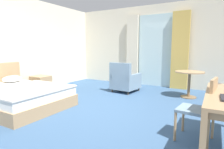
{
  "coord_description": "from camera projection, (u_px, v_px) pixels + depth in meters",
  "views": [
    {
      "loc": [
        2.26,
        -3.18,
        1.31
      ],
      "look_at": [
        0.32,
        0.18,
        0.78
      ],
      "focal_mm": 30.15,
      "sensor_mm": 36.0,
      "label": 1
    }
  ],
  "objects": [
    {
      "name": "balcony_glass_door",
      "position": [
        156.0,
        51.0,
        6.55
      ],
      "size": [
        1.23,
        0.02,
        2.48
      ],
      "primitive_type": "cube",
      "color": "silver",
      "rests_on": "ground"
    },
    {
      "name": "curtain_panel_right",
      "position": [
        180.0,
        51.0,
        6.05
      ],
      "size": [
        0.54,
        0.1,
        2.49
      ],
      "primitive_type": "cube",
      "color": "tan",
      "rests_on": "ground"
    },
    {
      "name": "desk_chair",
      "position": [
        202.0,
        106.0,
        2.62
      ],
      "size": [
        0.51,
        0.48,
        0.92
      ],
      "color": "gray",
      "rests_on": "ground"
    },
    {
      "name": "round_cafe_table",
      "position": [
        189.0,
        78.0,
        5.03
      ],
      "size": [
        0.75,
        0.75,
        0.71
      ],
      "color": "tan",
      "rests_on": "ground"
    },
    {
      "name": "curtain_panel_left",
      "position": [
        132.0,
        51.0,
        6.87
      ],
      "size": [
        0.43,
        0.1,
        2.49
      ],
      "primitive_type": "cube",
      "color": "beige",
      "rests_on": "ground"
    },
    {
      "name": "armchair_by_window",
      "position": [
        125.0,
        81.0,
        5.72
      ],
      "size": [
        0.76,
        0.84,
        0.9
      ],
      "color": "gray",
      "rests_on": "ground"
    },
    {
      "name": "ground",
      "position": [
        95.0,
        113.0,
        4.04
      ],
      "size": [
        6.24,
        7.26,
        0.1
      ],
      "primitive_type": "cube",
      "color": "#38567A"
    },
    {
      "name": "bed",
      "position": [
        16.0,
        96.0,
        4.27
      ],
      "size": [
        2.21,
        1.64,
        0.93
      ],
      "color": "tan",
      "rests_on": "ground"
    },
    {
      "name": "wall_back",
      "position": [
        149.0,
        46.0,
        6.73
      ],
      "size": [
        5.84,
        0.12,
        2.81
      ],
      "primitive_type": "cube",
      "color": "beige",
      "rests_on": "ground"
    },
    {
      "name": "wall_left",
      "position": [
        11.0,
        45.0,
        5.25
      ],
      "size": [
        0.12,
        6.86,
        2.81
      ],
      "primitive_type": "cube",
      "color": "beige",
      "rests_on": "ground"
    },
    {
      "name": "nightstand",
      "position": [
        41.0,
        84.0,
        5.82
      ],
      "size": [
        0.5,
        0.47,
        0.48
      ],
      "color": "tan",
      "rests_on": "ground"
    }
  ]
}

